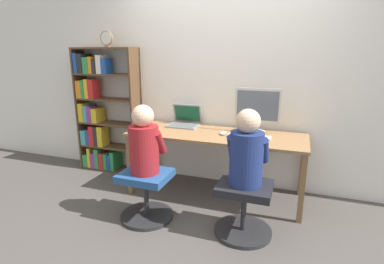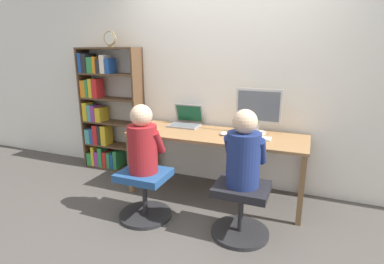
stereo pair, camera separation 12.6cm
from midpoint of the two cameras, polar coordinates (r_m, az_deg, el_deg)
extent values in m
plane|color=#4C4742|center=(3.28, 1.55, -14.23)|extent=(14.00, 14.00, 0.00)
cube|color=white|center=(3.61, 5.54, 10.13)|extent=(10.00, 0.05, 2.60)
cube|color=olive|center=(3.32, 3.52, -0.53)|extent=(1.94, 0.70, 0.03)
cube|color=brown|center=(3.54, -12.79, -6.13)|extent=(0.05, 0.05, 0.70)
cube|color=brown|center=(3.04, 19.09, -10.25)|extent=(0.05, 0.05, 0.70)
cube|color=brown|center=(4.04, -8.12, -3.21)|extent=(0.05, 0.05, 0.70)
cube|color=brown|center=(3.61, 19.29, -6.19)|extent=(0.05, 0.05, 0.70)
cylinder|color=beige|center=(3.41, 11.07, 0.04)|extent=(0.21, 0.21, 0.01)
cylinder|color=beige|center=(3.40, 11.12, 1.01)|extent=(0.04, 0.04, 0.11)
cube|color=beige|center=(3.35, 11.32, 4.99)|extent=(0.50, 0.02, 0.37)
cube|color=slate|center=(3.34, 11.29, 4.95)|extent=(0.45, 0.01, 0.32)
cube|color=gray|center=(3.61, -2.75, 1.17)|extent=(0.37, 0.24, 0.02)
cube|color=slate|center=(3.61, -2.75, 1.35)|extent=(0.32, 0.19, 0.00)
cube|color=gray|center=(3.73, -1.84, 3.59)|extent=(0.37, 0.09, 0.23)
cube|color=#144C2D|center=(3.72, -1.87, 3.55)|extent=(0.32, 0.07, 0.20)
cube|color=silver|center=(3.19, 9.72, -0.89)|extent=(0.44, 0.13, 0.02)
cube|color=#BAB8AD|center=(3.18, 9.73, -0.67)|extent=(0.41, 0.10, 0.00)
ellipsoid|color=silver|center=(3.27, 4.88, -0.20)|extent=(0.07, 0.11, 0.04)
cylinder|color=#262628|center=(2.91, 8.34, -18.14)|extent=(0.52, 0.52, 0.04)
cylinder|color=#262628|center=(2.80, 8.51, -14.60)|extent=(0.05, 0.05, 0.38)
cube|color=black|center=(2.70, 8.69, -10.46)|extent=(0.47, 0.40, 0.07)
cylinder|color=#262628|center=(3.15, -9.73, -15.41)|extent=(0.52, 0.52, 0.04)
cylinder|color=#262628|center=(3.05, -9.90, -12.06)|extent=(0.05, 0.05, 0.38)
cube|color=#234C84|center=(2.96, -10.10, -8.19)|extent=(0.47, 0.40, 0.07)
cylinder|color=navy|center=(2.60, 8.93, -5.06)|extent=(0.29, 0.29, 0.47)
sphere|color=beige|center=(2.50, 9.23, 2.03)|extent=(0.21, 0.21, 0.21)
cylinder|color=navy|center=(2.66, 6.39, -2.89)|extent=(0.08, 0.20, 0.26)
cylinder|color=navy|center=(2.62, 12.20, -3.46)|extent=(0.08, 0.20, 0.26)
cylinder|color=maroon|center=(2.87, -10.34, -3.32)|extent=(0.28, 0.28, 0.46)
sphere|color=beige|center=(2.78, -10.65, 3.01)|extent=(0.21, 0.21, 0.21)
cylinder|color=maroon|center=(2.97, -11.99, -1.43)|extent=(0.08, 0.20, 0.26)
cylinder|color=maroon|center=(2.84, -7.42, -1.96)|extent=(0.08, 0.20, 0.26)
cube|color=#513823|center=(4.47, -20.91, 4.06)|extent=(0.02, 0.26, 1.66)
cube|color=#513823|center=(3.97, -11.43, 3.49)|extent=(0.02, 0.26, 1.66)
cube|color=#513823|center=(4.43, -15.67, -6.63)|extent=(0.83, 0.25, 0.02)
cube|color=#513823|center=(4.32, -15.97, -2.59)|extent=(0.83, 0.25, 0.02)
cube|color=#513823|center=(4.24, -16.29, 1.63)|extent=(0.83, 0.25, 0.02)
cube|color=#513823|center=(4.18, -16.61, 6.00)|extent=(0.83, 0.25, 0.02)
cube|color=#513823|center=(4.14, -16.96, 10.47)|extent=(0.83, 0.25, 0.02)
cube|color=#513823|center=(4.13, -17.31, 14.98)|extent=(0.83, 0.25, 0.02)
cube|color=#2D8C47|center=(4.58, -19.77, -4.90)|extent=(0.08, 0.19, 0.18)
cube|color=gold|center=(4.53, -19.19, -4.40)|extent=(0.05, 0.18, 0.28)
cube|color=#8C338C|center=(4.49, -18.64, -4.94)|extent=(0.06, 0.16, 0.21)
cube|color=#2D8C47|center=(4.44, -18.00, -4.69)|extent=(0.07, 0.16, 0.27)
cube|color=red|center=(4.42, -17.08, -5.06)|extent=(0.06, 0.19, 0.22)
cube|color=#2D8C47|center=(4.38, -16.42, -5.20)|extent=(0.05, 0.19, 0.22)
cube|color=#1E4C9E|center=(4.34, -15.87, -5.40)|extent=(0.05, 0.17, 0.21)
cube|color=#2D8C47|center=(4.33, -15.08, -5.12)|extent=(0.05, 0.22, 0.26)
cube|color=teal|center=(4.49, -20.07, -0.78)|extent=(0.08, 0.20, 0.20)
cube|color=#1E4C9E|center=(4.43, -19.53, -0.84)|extent=(0.05, 0.16, 0.22)
cube|color=red|center=(4.40, -18.65, -0.49)|extent=(0.08, 0.22, 0.27)
cube|color=#262628|center=(4.35, -18.04, -0.62)|extent=(0.05, 0.20, 0.27)
cube|color=gold|center=(4.30, -17.38, -0.71)|extent=(0.08, 0.18, 0.27)
cube|color=gold|center=(4.40, -20.70, 3.55)|extent=(0.08, 0.15, 0.25)
cube|color=teal|center=(4.36, -19.86, 3.36)|extent=(0.06, 0.18, 0.22)
cube|color=#8C338C|center=(4.32, -19.21, 3.28)|extent=(0.06, 0.18, 0.22)
cube|color=gold|center=(4.29, -18.25, 3.11)|extent=(0.08, 0.21, 0.19)
cube|color=orange|center=(4.37, -20.76, 7.70)|extent=(0.08, 0.22, 0.23)
cube|color=#2D8C47|center=(4.31, -20.38, 7.71)|extent=(0.04, 0.16, 0.24)
cube|color=gold|center=(4.29, -19.59, 7.84)|extent=(0.06, 0.21, 0.25)
cube|color=red|center=(4.23, -18.99, 7.79)|extent=(0.08, 0.17, 0.25)
cube|color=#1E4C9E|center=(4.35, -21.38, 12.12)|extent=(0.06, 0.21, 0.25)
cube|color=#262628|center=(4.31, -20.62, 12.13)|extent=(0.07, 0.22, 0.25)
cube|color=#2D8C47|center=(4.24, -19.86, 11.87)|extent=(0.09, 0.17, 0.20)
cube|color=orange|center=(4.20, -19.02, 11.96)|extent=(0.05, 0.19, 0.21)
cube|color=#262628|center=(4.18, -18.23, 11.78)|extent=(0.05, 0.22, 0.18)
cube|color=silver|center=(4.11, -17.71, 12.17)|extent=(0.07, 0.16, 0.23)
cube|color=#1E4C9E|center=(4.07, -16.76, 11.93)|extent=(0.06, 0.17, 0.19)
cube|color=olive|center=(4.02, -16.77, 15.35)|extent=(0.06, 0.03, 0.02)
cylinder|color=olive|center=(4.02, -16.88, 16.73)|extent=(0.17, 0.02, 0.17)
cylinder|color=silver|center=(4.01, -16.98, 16.73)|extent=(0.15, 0.00, 0.15)
camera|label=1|loc=(0.06, -91.12, -0.30)|focal=28.00mm
camera|label=2|loc=(0.06, 88.88, 0.30)|focal=28.00mm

